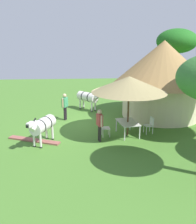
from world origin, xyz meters
TOP-DOWN VIEW (x-y plane):
  - ground_plane at (0.00, 0.00)m, footprint 36.00×36.00m
  - thatched_hut at (-1.65, 5.10)m, footprint 6.28×6.28m
  - shade_umbrella at (1.63, 2.32)m, footprint 3.87×3.87m
  - patio_dining_table at (1.63, 2.32)m, footprint 1.61×1.17m
  - patio_chair_west_end at (1.73, 1.05)m, footprint 0.47×0.45m
  - patio_chair_near_lawn at (1.44, 3.57)m, footprint 0.50×0.48m
  - guest_beside_umbrella at (2.37, 0.77)m, footprint 0.58×0.32m
  - standing_watcher at (-1.21, -1.14)m, footprint 0.55×0.39m
  - zebra_nearest_camera at (2.47, -2.03)m, footprint 1.97×1.19m
  - zebra_by_umbrella at (-3.39, 0.38)m, footprint 1.76×1.71m
  - acacia_tree_left_background at (-6.10, 7.56)m, footprint 3.21×3.21m
  - brick_patio_kerb at (2.12, -2.55)m, footprint 1.39×2.73m

SIDE VIEW (x-z plane):
  - ground_plane at x=0.00m, z-range 0.00..0.00m
  - brick_patio_kerb at x=2.12m, z-range 0.00..0.08m
  - patio_chair_west_end at x=1.73m, z-range 0.07..0.97m
  - patio_chair_near_lawn at x=1.44m, z-range 0.07..0.97m
  - patio_dining_table at x=1.63m, z-range 0.29..1.03m
  - zebra_nearest_camera at x=2.47m, z-range 0.20..1.69m
  - zebra_by_umbrella at x=-3.39m, z-range 0.21..1.69m
  - guest_beside_umbrella at x=2.37m, z-range 0.17..1.83m
  - standing_watcher at x=-1.21m, z-range 0.17..1.87m
  - thatched_hut at x=-1.65m, z-range 0.27..5.15m
  - shade_umbrella at x=1.63m, z-range 1.17..4.32m
  - acacia_tree_left_background at x=-6.10m, z-range 1.88..7.61m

